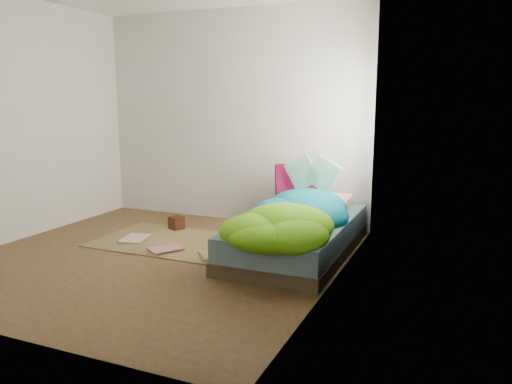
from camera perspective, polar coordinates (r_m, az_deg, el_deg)
ground at (r=4.98m, az=-11.47°, el=-7.41°), size 3.50×3.50×0.00m
room_walls at (r=4.75m, az=-12.03°, el=11.63°), size 3.54×3.54×2.62m
bed at (r=5.03m, az=4.83°, el=-5.05°), size 1.00×2.00×0.34m
duvet at (r=4.74m, az=4.06°, el=-1.74°), size 0.96×1.84×0.34m
rug at (r=5.50m, az=-9.52°, el=-5.56°), size 1.60×1.10×0.01m
pillow_floral at (r=5.55m, az=7.86°, el=-1.15°), size 0.58×0.39×0.12m
pillow_magenta at (r=5.63m, az=4.59°, el=0.82°), size 0.48×0.33×0.46m
open_book at (r=5.35m, az=6.48°, el=3.16°), size 0.52×0.15×0.31m
wooden_box at (r=5.96m, az=-9.05°, el=-3.49°), size 0.19×0.19×0.15m
floor_book_a at (r=5.66m, az=-14.86°, el=-5.11°), size 0.32×0.39×0.03m
floor_book_b at (r=5.26m, az=-10.83°, el=-6.12°), size 0.37×0.40×0.03m
floor_book_c at (r=4.89m, az=-6.33°, el=-7.30°), size 0.35×0.36×0.02m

